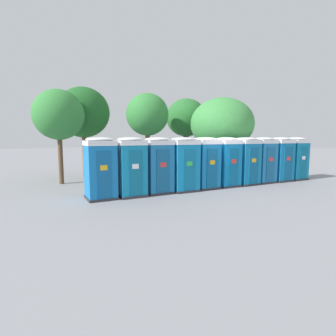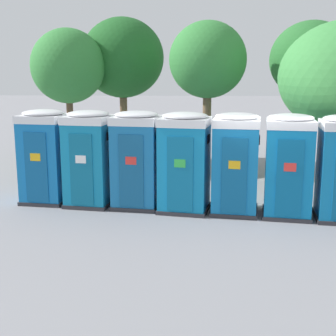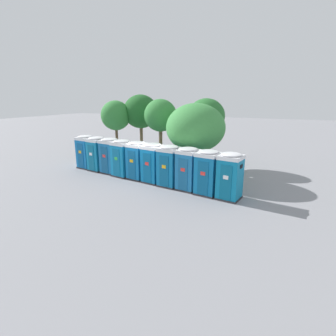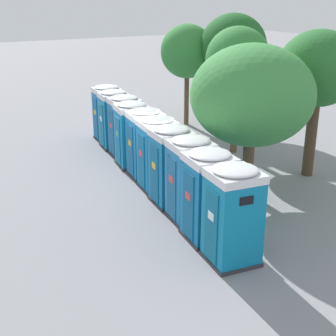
# 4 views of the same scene
# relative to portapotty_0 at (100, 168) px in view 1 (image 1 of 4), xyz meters

# --- Properties ---
(ground_plane) EXTENTS (120.00, 120.00, 0.00)m
(ground_plane) POSITION_rel_portapotty_0_xyz_m (5.75, -0.73, -1.28)
(ground_plane) COLOR gray
(portapotty_0) EXTENTS (1.33, 1.35, 2.54)m
(portapotty_0) POSITION_rel_portapotty_0_xyz_m (0.00, 0.00, 0.00)
(portapotty_0) COLOR #2D2D33
(portapotty_0) RESTS_ON ground
(portapotty_1) EXTENTS (1.34, 1.37, 2.54)m
(portapotty_1) POSITION_rel_portapotty_0_xyz_m (1.26, -0.27, 0.00)
(portapotty_1) COLOR #2D2D33
(portapotty_1) RESTS_ON ground
(portapotty_2) EXTENTS (1.37, 1.36, 2.54)m
(portapotty_2) POSITION_rel_portapotty_0_xyz_m (2.54, -0.40, -0.00)
(portapotty_2) COLOR #2D2D33
(portapotty_2) RESTS_ON ground
(portapotty_3) EXTENTS (1.44, 1.41, 2.54)m
(portapotty_3) POSITION_rel_portapotty_0_xyz_m (3.80, -0.72, -0.00)
(portapotty_3) COLOR #2D2D33
(portapotty_3) RESTS_ON ground
(portapotty_4) EXTENTS (1.33, 1.36, 2.54)m
(portapotty_4) POSITION_rel_portapotty_0_xyz_m (5.08, -0.85, 0.00)
(portapotty_4) COLOR #2D2D33
(portapotty_4) RESTS_ON ground
(portapotty_5) EXTENTS (1.34, 1.37, 2.54)m
(portapotty_5) POSITION_rel_portapotty_0_xyz_m (6.35, -1.09, 0.00)
(portapotty_5) COLOR #2D2D33
(portapotty_5) RESTS_ON ground
(portapotty_6) EXTENTS (1.37, 1.36, 2.54)m
(portapotty_6) POSITION_rel_portapotty_0_xyz_m (7.61, -1.33, -0.00)
(portapotty_6) COLOR #2D2D33
(portapotty_6) RESTS_ON ground
(portapotty_7) EXTENTS (1.35, 1.37, 2.54)m
(portapotty_7) POSITION_rel_portapotty_0_xyz_m (8.89, -1.49, 0.00)
(portapotty_7) COLOR #2D2D33
(portapotty_7) RESTS_ON ground
(portapotty_8) EXTENTS (1.40, 1.38, 2.54)m
(portapotty_8) POSITION_rel_portapotty_0_xyz_m (10.15, -1.76, -0.00)
(portapotty_8) COLOR #2D2D33
(portapotty_8) RESTS_ON ground
(portapotty_9) EXTENTS (1.36, 1.37, 2.54)m
(portapotty_9) POSITION_rel_portapotty_0_xyz_m (11.42, -1.96, -0.00)
(portapotty_9) COLOR #2D2D33
(portapotty_9) RESTS_ON ground
(street_tree_0) EXTENTS (3.90, 3.90, 4.97)m
(street_tree_0) POSITION_rel_portapotty_0_xyz_m (8.39, 1.17, 2.08)
(street_tree_0) COLOR brown
(street_tree_0) RESTS_ON ground
(street_tree_1) EXTENTS (2.85, 2.85, 5.26)m
(street_tree_1) POSITION_rel_portapotty_0_xyz_m (8.15, 4.35, 2.60)
(street_tree_1) COLOR #4C3826
(street_tree_1) RESTS_ON ground
(street_tree_2) EXTENTS (3.19, 3.19, 5.59)m
(street_tree_2) POSITION_rel_portapotty_0_xyz_m (1.37, 6.10, 2.76)
(street_tree_2) COLOR brown
(street_tree_2) RESTS_ON ground
(street_tree_3) EXTENTS (2.61, 2.61, 5.21)m
(street_tree_3) POSITION_rel_portapotty_0_xyz_m (4.55, 3.75, 2.61)
(street_tree_3) COLOR brown
(street_tree_3) RESTS_ON ground
(street_tree_4) EXTENTS (2.65, 2.65, 5.07)m
(street_tree_4) POSITION_rel_portapotty_0_xyz_m (-0.42, 4.66, 2.43)
(street_tree_4) COLOR brown
(street_tree_4) RESTS_ON ground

